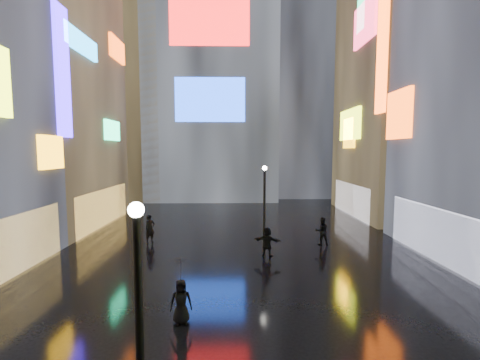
{
  "coord_description": "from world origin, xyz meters",
  "views": [
    {
      "loc": [
        -0.22,
        -0.5,
        6.13
      ],
      "look_at": [
        0.0,
        12.0,
        5.0
      ],
      "focal_mm": 24.0,
      "sensor_mm": 36.0,
      "label": 1
    }
  ],
  "objects": [
    {
      "name": "ground",
      "position": [
        0.0,
        20.0,
        0.0
      ],
      "size": [
        140.0,
        140.0,
        0.0
      ],
      "primitive_type": "plane",
      "color": "black",
      "rests_on": "ground"
    },
    {
      "name": "building_left_far",
      "position": [
        -15.98,
        26.0,
        10.98
      ],
      "size": [
        10.28,
        12.0,
        22.0
      ],
      "color": "black",
      "rests_on": "ground"
    },
    {
      "name": "building_right_far",
      "position": [
        15.98,
        30.0,
        13.98
      ],
      "size": [
        10.28,
        12.0,
        28.0
      ],
      "color": "black",
      "rests_on": "ground"
    },
    {
      "name": "tower_main",
      "position": [
        -3.0,
        43.97,
        21.01
      ],
      "size": [
        16.0,
        14.2,
        42.0
      ],
      "color": "black",
      "rests_on": "ground"
    },
    {
      "name": "tower_flank_right",
      "position": [
        9.0,
        46.0,
        17.0
      ],
      "size": [
        12.0,
        12.0,
        34.0
      ],
      "primitive_type": "cube",
      "color": "black",
      "rests_on": "ground"
    },
    {
      "name": "tower_flank_left",
      "position": [
        -14.0,
        42.0,
        13.0
      ],
      "size": [
        10.0,
        10.0,
        26.0
      ],
      "primitive_type": "cube",
      "color": "black",
      "rests_on": "ground"
    },
    {
      "name": "lamp_near",
      "position": [
        -2.03,
        5.36,
        2.94
      ],
      "size": [
        0.3,
        0.3,
        5.2
      ],
      "color": "black",
      "rests_on": "ground"
    },
    {
      "name": "lamp_far",
      "position": [
        1.71,
        19.91,
        2.94
      ],
      "size": [
        0.3,
        0.3,
        5.2
      ],
      "color": "black",
      "rests_on": "ground"
    },
    {
      "name": "pedestrian_4",
      "position": [
        -2.13,
        10.5,
        0.8
      ],
      "size": [
        0.85,
        0.62,
        1.59
      ],
      "primitive_type": "imported",
      "rotation": [
        0.0,
        0.0,
        0.15
      ],
      "color": "black",
      "rests_on": "ground"
    },
    {
      "name": "pedestrian_5",
      "position": [
        1.68,
        17.69,
        0.86
      ],
      "size": [
        1.68,
        0.96,
        1.73
      ],
      "primitive_type": "imported",
      "rotation": [
        0.0,
        0.0,
        2.84
      ],
      "color": "black",
      "rests_on": "ground"
    },
    {
      "name": "pedestrian_6",
      "position": [
        -5.88,
        20.61,
        0.95
      ],
      "size": [
        0.82,
        0.8,
        1.9
      ],
      "primitive_type": "imported",
      "rotation": [
        0.0,
        0.0,
        0.74
      ],
      "color": "black",
      "rests_on": "ground"
    },
    {
      "name": "pedestrian_7",
      "position": [
        5.51,
        20.03,
        0.9
      ],
      "size": [
        0.9,
        0.71,
        1.81
      ],
      "primitive_type": "imported",
      "rotation": [
        0.0,
        0.0,
        3.17
      ],
      "color": "black",
      "rests_on": "ground"
    },
    {
      "name": "umbrella_2",
      "position": [
        -2.13,
        10.5,
        2.0
      ],
      "size": [
        0.96,
        0.98,
        0.81
      ],
      "primitive_type": "imported",
      "rotation": [
        0.0,
        0.0,
        3.23
      ],
      "color": "black",
      "rests_on": "pedestrian_4"
    }
  ]
}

